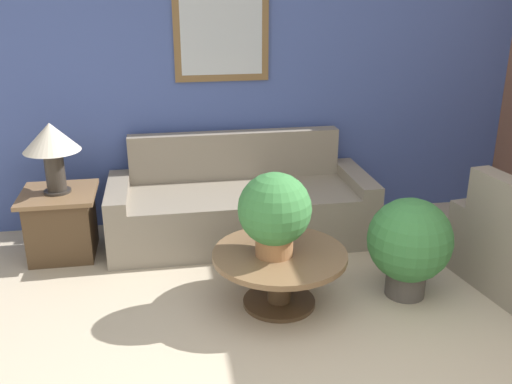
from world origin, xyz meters
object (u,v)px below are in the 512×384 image
Objects in this scene: couch_main at (240,206)px; coffee_table at (280,266)px; side_table at (62,223)px; potted_plant_on_table at (275,212)px; potted_plant_floor at (409,243)px; table_lamp at (51,143)px.

couch_main is 2.42× the size of coffee_table.
side_table is 1.98m from potted_plant_on_table.
side_table is (-1.52, -0.10, -0.01)m from couch_main.
side_table is 0.81× the size of potted_plant_floor.
side_table is at bearing 144.93° from potted_plant_on_table.
potted_plant_floor is (0.99, -0.00, -0.31)m from potted_plant_on_table.
couch_main is 1.60m from potted_plant_floor.
potted_plant_on_table reaches higher than coffee_table.
potted_plant_on_table is at bearing 179.79° from potted_plant_floor.
couch_main is at bearing 3.75° from table_lamp.
coffee_table is 0.95m from potted_plant_floor.
couch_main is 3.80× the size of side_table.
potted_plant_on_table reaches higher than couch_main.
potted_plant_floor reaches higher than coffee_table.
table_lamp is (-1.62, 1.08, 0.68)m from coffee_table.
table_lamp is 0.77× the size of potted_plant_floor.
table_lamp is at bearing 146.26° from coffee_table.
coffee_table is at bearing 178.35° from potted_plant_floor.
potted_plant_floor reaches higher than side_table.
coffee_table is 2.06m from table_lamp.
coffee_table is at bearing 27.27° from potted_plant_on_table.
table_lamp is 2.85m from potted_plant_floor.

